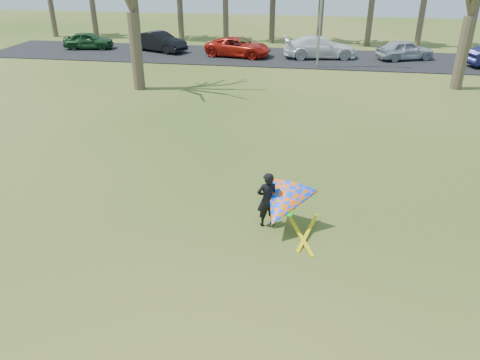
% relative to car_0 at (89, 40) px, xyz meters
% --- Properties ---
extents(ground, '(100.00, 100.00, 0.00)m').
position_rel_car_0_xyz_m(ground, '(16.13, -25.62, -0.71)').
color(ground, '#204E11').
rests_on(ground, ground).
extents(parking_strip, '(46.00, 7.00, 0.06)m').
position_rel_car_0_xyz_m(parking_strip, '(16.13, -0.62, -0.68)').
color(parking_strip, black).
rests_on(parking_strip, ground).
extents(car_0, '(4.03, 2.12, 1.31)m').
position_rel_car_0_xyz_m(car_0, '(0.00, 0.00, 0.00)').
color(car_0, '#1A4320').
rests_on(car_0, parking_strip).
extents(car_1, '(4.70, 3.16, 1.46)m').
position_rel_car_0_xyz_m(car_1, '(5.90, -0.05, 0.08)').
color(car_1, black).
rests_on(car_1, parking_strip).
extents(car_2, '(5.14, 2.99, 1.35)m').
position_rel_car_0_xyz_m(car_2, '(12.27, -0.91, 0.02)').
color(car_2, '#B3190E').
rests_on(car_2, parking_strip).
extents(car_3, '(5.56, 3.03, 1.53)m').
position_rel_car_0_xyz_m(car_3, '(18.24, -0.49, 0.11)').
color(car_3, white).
rests_on(car_3, parking_strip).
extents(car_4, '(4.38, 2.97, 1.38)m').
position_rel_car_0_xyz_m(car_4, '(24.30, -0.14, 0.04)').
color(car_4, '#A7AEB4').
rests_on(car_4, parking_strip).
extents(kite_flyer, '(2.13, 2.39, 2.02)m').
position_rel_car_0_xyz_m(kite_flyer, '(17.41, -24.43, 0.13)').
color(kite_flyer, black).
rests_on(kite_flyer, ground).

